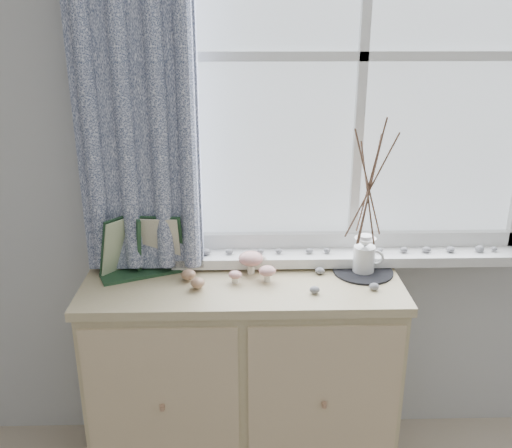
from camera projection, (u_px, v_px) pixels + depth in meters
name	position (u px, v px, depth m)	size (l,w,h in m)	color
room_shell	(499.00, 264.00, 0.34)	(4.04, 4.04, 2.62)	#BDBDBB
sideboard	(243.00, 378.00, 2.28)	(1.20, 0.45, 0.85)	tan
botanical_book	(138.00, 248.00, 2.13)	(0.35, 0.13, 0.25)	#1E3E24
toadstool_cluster	(253.00, 264.00, 2.17)	(0.18, 0.15, 0.09)	white
wooden_eggs	(193.00, 279.00, 2.11)	(0.09, 0.11, 0.06)	#A17A59
songbird_figurine	(253.00, 262.00, 2.23)	(0.12, 0.06, 0.06)	white
crocheted_doily	(363.00, 272.00, 2.22)	(0.23, 0.23, 0.01)	black
twig_pitcher	(369.00, 183.00, 2.09)	(0.28, 0.28, 0.63)	silver
sideboard_pebbles	(336.00, 282.00, 2.11)	(0.26, 0.19, 0.03)	gray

